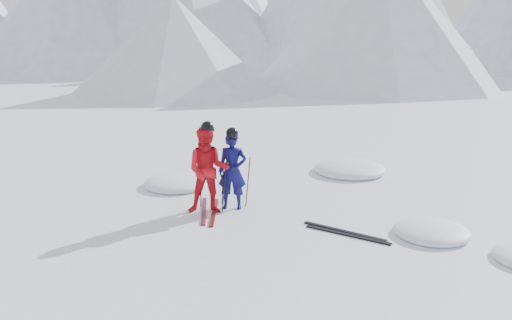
% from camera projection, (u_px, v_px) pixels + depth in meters
% --- Properties ---
extents(ground, '(160.00, 160.00, 0.00)m').
position_uv_depth(ground, '(335.00, 230.00, 10.38)').
color(ground, white).
rests_on(ground, ground).
extents(skier_blue, '(0.70, 0.56, 1.66)m').
position_uv_depth(skier_blue, '(232.00, 171.00, 11.44)').
color(skier_blue, '#0C0C48').
rests_on(skier_blue, ground).
extents(skier_red, '(1.10, 1.00, 1.83)m').
position_uv_depth(skier_red, '(208.00, 170.00, 11.16)').
color(skier_red, red).
rests_on(skier_red, ground).
extents(pole_blue_left, '(0.11, 0.08, 1.10)m').
position_uv_depth(pole_blue_left, '(223.00, 180.00, 11.75)').
color(pole_blue_left, black).
rests_on(pole_blue_left, ground).
extents(pole_blue_right, '(0.11, 0.07, 1.10)m').
position_uv_depth(pole_blue_right, '(248.00, 182.00, 11.64)').
color(pole_blue_right, black).
rests_on(pole_blue_right, ground).
extents(pole_red_left, '(0.12, 0.10, 1.22)m').
position_uv_depth(pole_red_left, '(201.00, 180.00, 11.57)').
color(pole_red_left, black).
rests_on(pole_red_left, ground).
extents(pole_red_right, '(0.12, 0.09, 1.22)m').
position_uv_depth(pole_red_right, '(225.00, 184.00, 11.26)').
color(pole_red_right, black).
rests_on(pole_red_right, ground).
extents(ski_worn_left, '(0.84, 1.56, 0.03)m').
position_uv_depth(ski_worn_left, '(204.00, 211.00, 11.42)').
color(ski_worn_left, black).
rests_on(ski_worn_left, ground).
extents(ski_worn_right, '(0.73, 1.61, 0.03)m').
position_uv_depth(ski_worn_right, '(214.00, 212.00, 11.33)').
color(ski_worn_right, black).
rests_on(ski_worn_right, ground).
extents(ski_loose_a, '(1.68, 0.47, 0.03)m').
position_uv_depth(ski_loose_a, '(344.00, 231.00, 10.28)').
color(ski_loose_a, black).
rests_on(ski_loose_a, ground).
extents(ski_loose_b, '(1.69, 0.41, 0.03)m').
position_uv_depth(ski_loose_b, '(348.00, 235.00, 10.11)').
color(ski_loose_b, black).
rests_on(ski_loose_b, ground).
extents(snow_lumps, '(9.06, 5.96, 0.42)m').
position_uv_depth(snow_lumps, '(328.00, 192.00, 12.77)').
color(snow_lumps, white).
rests_on(snow_lumps, ground).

